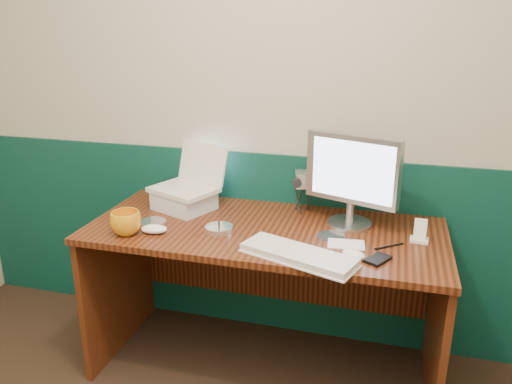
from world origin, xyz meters
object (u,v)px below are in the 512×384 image
(monitor, at_px, (352,180))
(mug, at_px, (126,223))
(desk, at_px, (264,300))
(laptop, at_px, (182,167))
(camcorder, at_px, (302,194))
(keyboard, at_px, (298,255))

(monitor, bearing_deg, mug, -139.38)
(desk, bearing_deg, mug, -157.88)
(laptop, height_order, mug, laptop)
(desk, relative_size, monitor, 3.72)
(laptop, relative_size, camcorder, 1.66)
(mug, bearing_deg, monitor, 21.27)
(desk, height_order, mug, mug)
(monitor, relative_size, camcorder, 2.37)
(desk, bearing_deg, camcorder, 63.33)
(desk, distance_m, monitor, 0.71)
(desk, distance_m, camcorder, 0.54)
(monitor, height_order, mug, monitor)
(keyboard, bearing_deg, desk, 146.87)
(desk, bearing_deg, laptop, 164.05)
(keyboard, relative_size, mug, 3.45)
(mug, bearing_deg, keyboard, -2.72)
(mug, distance_m, camcorder, 0.84)
(desk, distance_m, laptop, 0.75)
(monitor, bearing_deg, keyboard, -92.45)
(desk, height_order, monitor, monitor)
(laptop, xyz_separation_m, monitor, (0.81, 0.00, 0.00))
(laptop, distance_m, monitor, 0.81)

